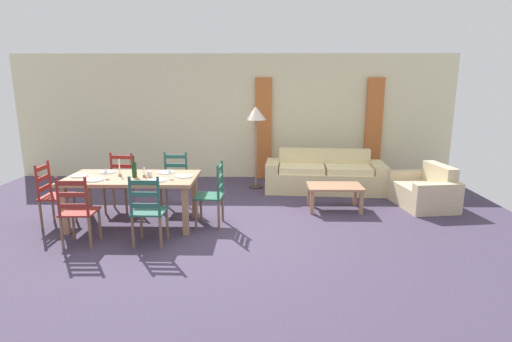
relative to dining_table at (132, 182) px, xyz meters
name	(u,v)px	position (x,y,z in m)	size (l,w,h in m)	color
ground_plane	(218,228)	(1.27, -0.09, -0.67)	(9.60, 9.60, 0.02)	#42374D
wall_far	(233,117)	(1.27, 3.21, 0.69)	(9.60, 0.16, 2.70)	beige
curtain_panel_left	(263,129)	(1.94, 3.07, 0.44)	(0.35, 0.08, 2.20)	#C86830
curtain_panel_right	(373,129)	(4.34, 3.07, 0.44)	(0.35, 0.08, 2.20)	#C86830
dining_table	(132,182)	(0.00, 0.00, 0.00)	(1.90, 0.96, 0.75)	#A67656
dining_chair_near_left	(78,211)	(-0.47, -0.79, -0.19)	(0.43, 0.41, 0.96)	maroon
dining_chair_near_right	(148,210)	(0.44, -0.75, -0.19)	(0.43, 0.41, 0.96)	#245449
dining_chair_far_left	(120,182)	(-0.45, 0.72, -0.19)	(0.44, 0.42, 0.96)	maroon
dining_chair_far_right	(175,182)	(0.45, 0.79, -0.19)	(0.43, 0.41, 0.96)	#255B4D
dining_chair_head_west	(53,194)	(-1.19, -0.03, -0.19)	(0.41, 0.43, 0.96)	maroon
dining_chair_head_east	(213,194)	(1.19, 0.03, -0.19)	(0.42, 0.44, 0.96)	#265D48
dinner_plate_near_left	(94,180)	(-0.45, -0.25, 0.10)	(0.24, 0.24, 0.02)	white
fork_near_left	(84,180)	(-0.60, -0.25, 0.09)	(0.02, 0.17, 0.01)	silver
dinner_plate_near_right	(158,180)	(0.45, -0.25, 0.10)	(0.24, 0.24, 0.02)	white
fork_near_right	(147,181)	(0.30, -0.25, 0.09)	(0.02, 0.17, 0.01)	silver
dinner_plate_far_left	(108,172)	(-0.45, 0.25, 0.10)	(0.24, 0.24, 0.02)	white
fork_far_left	(98,172)	(-0.60, 0.25, 0.09)	(0.02, 0.17, 0.01)	silver
dinner_plate_far_right	(166,172)	(0.45, 0.25, 0.10)	(0.24, 0.24, 0.02)	white
fork_far_right	(156,173)	(0.30, 0.25, 0.09)	(0.02, 0.17, 0.01)	silver
dinner_plate_head_west	(79,176)	(-0.78, 0.00, 0.10)	(0.24, 0.24, 0.02)	white
fork_head_west	(69,176)	(-0.93, 0.00, 0.09)	(0.02, 0.17, 0.01)	silver
dinner_plate_head_east	(184,176)	(0.78, 0.00, 0.10)	(0.24, 0.24, 0.02)	white
fork_head_east	(174,177)	(0.63, 0.00, 0.09)	(0.02, 0.17, 0.01)	silver
wine_bottle	(134,169)	(0.06, -0.04, 0.20)	(0.07, 0.07, 0.32)	#143819
wine_glass_near_left	(106,171)	(-0.33, -0.14, 0.20)	(0.06, 0.06, 0.16)	white
wine_glass_near_right	(170,171)	(0.60, -0.14, 0.20)	(0.06, 0.06, 0.16)	white
coffee_cup_primary	(150,174)	(0.27, -0.03, 0.13)	(0.07, 0.07, 0.09)	silver
candle_tall	(120,171)	(-0.18, 0.02, 0.16)	(0.05, 0.05, 0.26)	#998C66
candle_short	(144,175)	(0.20, -0.04, 0.13)	(0.05, 0.05, 0.15)	#998C66
couch	(324,176)	(3.14, 2.02, -0.37)	(2.33, 0.97, 0.80)	beige
coffee_table	(335,189)	(3.13, 0.80, -0.31)	(0.90, 0.56, 0.42)	#A67656
armchair_upholstered	(425,192)	(4.75, 1.06, -0.41)	(0.95, 1.26, 0.72)	#CEB990
standing_lamp	(256,118)	(1.79, 2.20, 0.75)	(0.40, 0.40, 1.64)	#332D28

